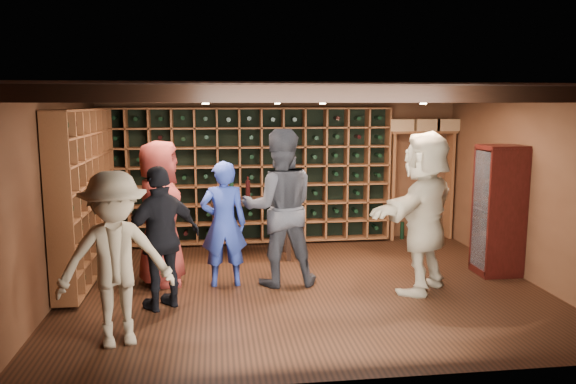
{
  "coord_description": "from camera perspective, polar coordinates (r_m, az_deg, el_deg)",
  "views": [
    {
      "loc": [
        -1.1,
        -6.86,
        2.34
      ],
      "look_at": [
        -0.18,
        0.2,
        1.2
      ],
      "focal_mm": 35.0,
      "sensor_mm": 36.0,
      "label": 1
    }
  ],
  "objects": [
    {
      "name": "wine_rack_back",
      "position": [
        9.29,
        -3.82,
        1.67
      ],
      "size": [
        4.65,
        0.3,
        2.2
      ],
      "color": "brown",
      "rests_on": "ground"
    },
    {
      "name": "guest_red_floral",
      "position": [
        7.4,
        -12.85,
        -2.12
      ],
      "size": [
        0.67,
        0.96,
        1.87
      ],
      "primitive_type": "imported",
      "rotation": [
        0.0,
        0.0,
        1.65
      ],
      "color": "maroon",
      "rests_on": "ground"
    },
    {
      "name": "guest_woman_black",
      "position": [
        6.53,
        -12.68,
        -4.58
      ],
      "size": [
        1.02,
        0.89,
        1.65
      ],
      "primitive_type": "imported",
      "rotation": [
        0.0,
        0.0,
        3.76
      ],
      "color": "black",
      "rests_on": "ground"
    },
    {
      "name": "guest_beige",
      "position": [
        7.15,
        13.66,
        -1.98
      ],
      "size": [
        1.73,
        1.74,
        2.01
      ],
      "primitive_type": "imported",
      "rotation": [
        0.0,
        0.0,
        3.94
      ],
      "color": "tan",
      "rests_on": "ground"
    },
    {
      "name": "ground",
      "position": [
        7.33,
        1.61,
        -9.56
      ],
      "size": [
        6.0,
        6.0,
        0.0
      ],
      "primitive_type": "plane",
      "color": "black",
      "rests_on": "ground"
    },
    {
      "name": "crate_shelf",
      "position": [
        9.86,
        13.48,
        4.31
      ],
      "size": [
        1.2,
        0.32,
        2.07
      ],
      "color": "brown",
      "rests_on": "ground"
    },
    {
      "name": "wine_rack_left",
      "position": [
        7.97,
        -19.88,
        -0.08
      ],
      "size": [
        0.3,
        2.65,
        2.2
      ],
      "color": "brown",
      "rests_on": "ground"
    },
    {
      "name": "guest_khaki",
      "position": [
        5.66,
        -17.13,
        -6.57
      ],
      "size": [
        1.23,
        0.9,
        1.71
      ],
      "primitive_type": "imported",
      "rotation": [
        0.0,
        0.0,
        0.27
      ],
      "color": "#807158",
      "rests_on": "ground"
    },
    {
      "name": "man_grey_suit",
      "position": [
        7.19,
        -0.86,
        -1.61
      ],
      "size": [
        1.0,
        0.78,
        2.02
      ],
      "primitive_type": "imported",
      "rotation": [
        0.0,
        0.0,
        3.16
      ],
      "color": "black",
      "rests_on": "ground"
    },
    {
      "name": "room_shell",
      "position": [
        7.0,
        1.63,
        9.71
      ],
      "size": [
        6.0,
        6.0,
        6.0
      ],
      "color": "brown",
      "rests_on": "ground"
    },
    {
      "name": "man_blue_shirt",
      "position": [
        7.22,
        -6.55,
        -3.24
      ],
      "size": [
        0.61,
        0.41,
        1.62
      ],
      "primitive_type": "imported",
      "rotation": [
        0.0,
        0.0,
        3.18
      ],
      "color": "navy",
      "rests_on": "ground"
    },
    {
      "name": "display_cabinet",
      "position": [
        8.16,
        20.59,
        -2.01
      ],
      "size": [
        0.55,
        0.5,
        1.75
      ],
      "color": "#340C0A",
      "rests_on": "ground"
    },
    {
      "name": "tasting_table",
      "position": [
        8.5,
        -3.76,
        -1.46
      ],
      "size": [
        1.22,
        0.66,
        1.18
      ],
      "rotation": [
        0.0,
        0.0,
        -0.05
      ],
      "color": "black",
      "rests_on": "ground"
    }
  ]
}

